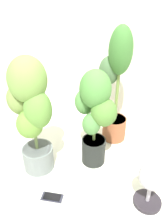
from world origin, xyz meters
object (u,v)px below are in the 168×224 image
object	(u,v)px
potted_plant_center	(95,113)
potted_plant_front_left	(31,110)
potted_plant_back_center	(116,83)
cell_phone	(52,197)
floor_fan	(152,180)

from	to	relation	value
potted_plant_center	potted_plant_front_left	size ratio (longest dim) A/B	0.87
potted_plant_back_center	cell_phone	distance (m)	0.97
potted_plant_center	cell_phone	world-z (taller)	potted_plant_center
floor_fan	cell_phone	bearing A→B (deg)	179.61
potted_plant_center	cell_phone	size ratio (longest dim) A/B	4.80
potted_plant_center	potted_plant_back_center	xyz separation A→B (m)	(0.01, 0.38, 0.08)
potted_plant_center	potted_plant_front_left	distance (m)	0.43
cell_phone	potted_plant_center	bearing A→B (deg)	-29.52
potted_plant_front_left	cell_phone	world-z (taller)	potted_plant_front_left
potted_plant_back_center	potted_plant_front_left	xyz separation A→B (m)	(-0.36, -0.62, -0.02)
potted_plant_back_center	cell_phone	world-z (taller)	potted_plant_back_center
cell_phone	floor_fan	size ratio (longest dim) A/B	0.48
floor_fan	potted_plant_front_left	bearing A→B (deg)	160.11
potted_plant_back_center	cell_phone	xyz separation A→B (m)	(-0.10, -0.81, -0.52)
potted_plant_front_left	floor_fan	size ratio (longest dim) A/B	2.65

